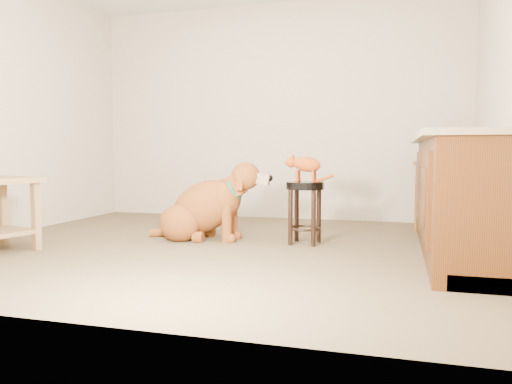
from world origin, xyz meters
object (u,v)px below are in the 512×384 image
(padded_stool, at_px, (305,200))
(golden_retriever, at_px, (205,209))
(tabby_kitten, at_px, (304,165))
(wood_stool, at_px, (440,197))

(padded_stool, bearing_deg, golden_retriever, -178.48)
(padded_stool, relative_size, tabby_kitten, 1.26)
(wood_stool, relative_size, tabby_kitten, 1.65)
(golden_retriever, height_order, tabby_kitten, tabby_kitten)
(golden_retriever, bearing_deg, tabby_kitten, -0.75)
(wood_stool, xyz_separation_m, tabby_kitten, (-1.19, -0.86, 0.32))
(padded_stool, relative_size, golden_retriever, 0.45)
(padded_stool, height_order, wood_stool, wood_stool)
(padded_stool, distance_m, golden_retriever, 0.94)
(tabby_kitten, bearing_deg, padded_stool, -5.72)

